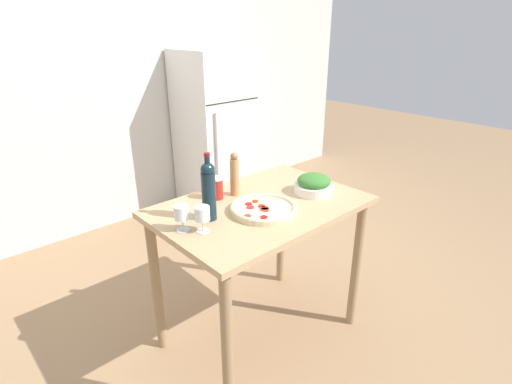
% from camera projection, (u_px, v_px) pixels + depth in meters
% --- Properties ---
extents(ground_plane, '(14.00, 14.00, 0.00)m').
position_uv_depth(ground_plane, '(260.00, 333.00, 2.55)').
color(ground_plane, '#9E7A56').
extents(wall_back, '(6.40, 0.06, 2.60)m').
position_uv_depth(wall_back, '(96.00, 88.00, 3.48)').
color(wall_back, silver).
rests_on(wall_back, ground_plane).
extents(refrigerator, '(0.63, 0.65, 1.60)m').
position_uv_depth(refrigerator, '(214.00, 132.00, 4.04)').
color(refrigerator, silver).
rests_on(refrigerator, ground_plane).
extents(prep_counter, '(1.14, 0.77, 0.91)m').
position_uv_depth(prep_counter, '(261.00, 226.00, 2.25)').
color(prep_counter, tan).
rests_on(prep_counter, ground_plane).
extents(wine_bottle, '(0.07, 0.07, 0.35)m').
position_uv_depth(wine_bottle, '(209.00, 190.00, 1.97)').
color(wine_bottle, '#142833').
rests_on(wine_bottle, prep_counter).
extents(wine_glass_near, '(0.07, 0.07, 0.13)m').
position_uv_depth(wine_glass_near, '(202.00, 215.00, 1.87)').
color(wine_glass_near, silver).
rests_on(wine_glass_near, prep_counter).
extents(wine_glass_far, '(0.07, 0.07, 0.13)m').
position_uv_depth(wine_glass_far, '(182.00, 214.00, 1.88)').
color(wine_glass_far, silver).
rests_on(wine_glass_far, prep_counter).
extents(pepper_mill, '(0.05, 0.05, 0.25)m').
position_uv_depth(pepper_mill, '(234.00, 175.00, 2.27)').
color(pepper_mill, '#AD7F51').
rests_on(pepper_mill, prep_counter).
extents(salad_bowl, '(0.23, 0.23, 0.11)m').
position_uv_depth(salad_bowl, '(314.00, 184.00, 2.32)').
color(salad_bowl, white).
rests_on(salad_bowl, prep_counter).
extents(homemade_pizza, '(0.35, 0.35, 0.04)m').
position_uv_depth(homemade_pizza, '(264.00, 208.00, 2.10)').
color(homemade_pizza, beige).
rests_on(homemade_pizza, prep_counter).
extents(salt_canister, '(0.07, 0.07, 0.13)m').
position_uv_depth(salt_canister, '(216.00, 188.00, 2.24)').
color(salt_canister, '#B2231E').
rests_on(salt_canister, prep_counter).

